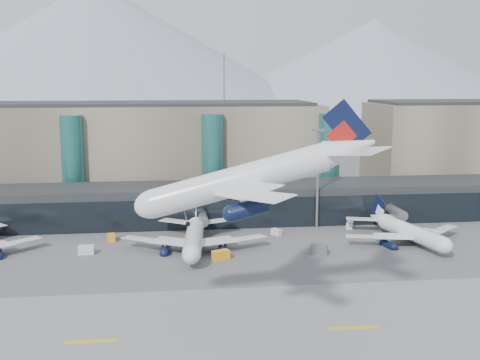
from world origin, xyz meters
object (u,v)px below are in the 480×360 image
object	(u,v)px
jet_parked_mid	(194,230)
jet_parked_right	(404,225)
veh_b	(111,237)
veh_e	(416,237)
veh_h	(221,255)
veh_g	(277,232)
veh_a	(86,250)
veh_d	(350,225)
veh_c	(319,249)
lightmast_mid	(318,173)
hero_jet	(263,168)

from	to	relation	value
jet_parked_mid	jet_parked_right	size ratio (longest dim) A/B	1.06
veh_b	veh_e	xyz separation A→B (m)	(72.40, -8.77, 0.06)
jet_parked_mid	veh_h	bearing A→B (deg)	-145.96
jet_parked_right	veh_g	bearing A→B (deg)	58.98
jet_parked_right	veh_h	size ratio (longest dim) A/B	8.98
veh_a	veh_g	xyz separation A→B (m)	(44.70, 11.08, -0.21)
veh_b	veh_h	xyz separation A→B (m)	(24.64, -18.12, 0.18)
veh_d	veh_c	bearing A→B (deg)	172.20
lightmast_mid	jet_parked_mid	bearing A→B (deg)	-154.32
veh_c	veh_e	xyz separation A→B (m)	(25.90, 7.92, -0.16)
hero_jet	jet_parked_mid	bearing A→B (deg)	105.73
veh_b	veh_h	size ratio (longest dim) A/B	0.78
veh_c	veh_d	world-z (taller)	veh_c
jet_parked_mid	hero_jet	bearing A→B (deg)	-164.78
veh_b	veh_c	bearing A→B (deg)	-120.74
hero_jet	veh_a	bearing A→B (deg)	131.63
jet_parked_mid	veh_g	world-z (taller)	jet_parked_mid
jet_parked_right	veh_a	size ratio (longest dim) A/B	9.58
hero_jet	veh_e	world-z (taller)	hero_jet
veh_e	veh_g	distance (m)	33.54
veh_b	veh_c	size ratio (longest dim) A/B	0.75
veh_a	veh_c	xyz separation A→B (m)	(50.99, -6.27, 0.09)
veh_e	veh_a	bearing A→B (deg)	-158.18
jet_parked_right	veh_e	bearing A→B (deg)	-99.69
lightmast_mid	veh_a	xyz separation A→B (m)	(-56.41, -17.19, -13.46)
veh_e	veh_g	size ratio (longest dim) A/B	1.21
jet_parked_mid	veh_e	distance (m)	53.04
lightmast_mid	veh_a	world-z (taller)	lightmast_mid
jet_parked_right	hero_jet	bearing A→B (deg)	125.25
hero_jet	veh_e	bearing A→B (deg)	51.17
jet_parked_right	veh_h	distance (m)	45.41
jet_parked_mid	veh_g	distance (m)	23.07
jet_parked_right	veh_d	xyz separation A→B (m)	(-8.83, 13.71, -3.14)
veh_a	veh_b	distance (m)	11.34
veh_b	veh_g	bearing A→B (deg)	-100.06
veh_b	jet_parked_right	bearing A→B (deg)	-108.38
jet_parked_mid	veh_d	size ratio (longest dim) A/B	12.11
veh_a	veh_h	xyz separation A→B (m)	(29.13, -7.70, 0.04)
veh_d	veh_g	distance (m)	20.39
veh_e	jet_parked_mid	bearing A→B (deg)	-159.35
jet_parked_mid	jet_parked_right	distance (m)	49.53
veh_c	veh_g	bearing A→B (deg)	128.33
veh_d	veh_g	size ratio (longest dim) A/B	1.11
veh_c	veh_g	size ratio (longest dim) A/B	1.47
veh_b	hero_jet	bearing A→B (deg)	-164.04
veh_a	hero_jet	bearing A→B (deg)	-55.92
jet_parked_mid	veh_b	world-z (taller)	jet_parked_mid
jet_parked_right	veh_a	xyz separation A→B (m)	(-73.50, -1.48, -3.00)
hero_jet	veh_a	distance (m)	59.74
jet_parked_mid	veh_a	bearing A→B (deg)	98.77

